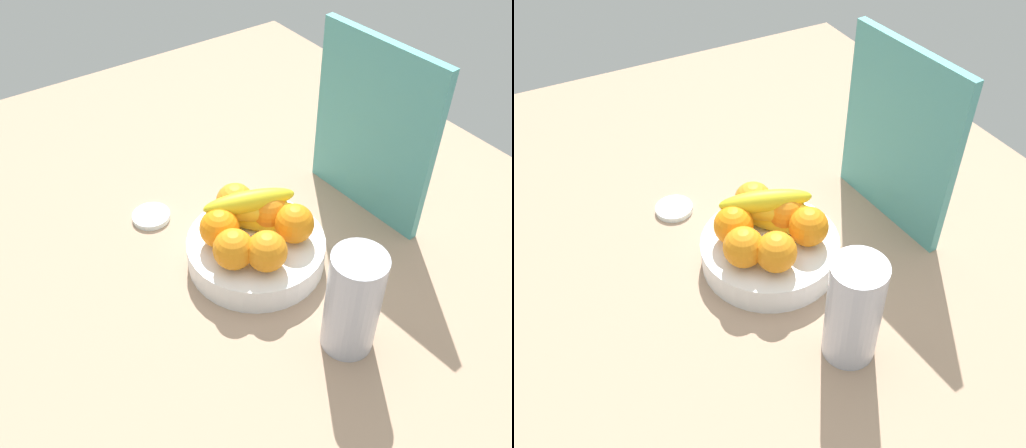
{
  "view_description": "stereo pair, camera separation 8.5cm",
  "coord_description": "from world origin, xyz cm",
  "views": [
    {
      "loc": [
        57.89,
        -39.73,
        77.21
      ],
      "look_at": [
        -2.7,
        2.18,
        9.33
      ],
      "focal_mm": 39.5,
      "sensor_mm": 36.0,
      "label": 1
    },
    {
      "loc": [
        62.3,
        -32.49,
        77.21
      ],
      "look_at": [
        -2.7,
        2.18,
        9.33
      ],
      "focal_mm": 39.5,
      "sensor_mm": 36.0,
      "label": 2
    }
  ],
  "objects": [
    {
      "name": "orange_back_left",
      "position": [
        -10.28,
        2.64,
        8.96
      ],
      "size": [
        7.25,
        7.25,
        7.25
      ],
      "primitive_type": "sphere",
      "color": "orange",
      "rests_on": "fruit_bowl"
    },
    {
      "name": "orange_top_stack",
      "position": [
        -0.2,
        -4.38,
        8.96
      ],
      "size": [
        7.25,
        7.25,
        7.25
      ],
      "primitive_type": "sphere",
      "color": "orange",
      "rests_on": "fruit_bowl"
    },
    {
      "name": "fruit_bowl",
      "position": [
        -2.7,
        2.18,
        2.67
      ],
      "size": [
        25.58,
        25.58,
        5.33
      ],
      "primitive_type": "cylinder",
      "color": "white",
      "rests_on": "ground_plane"
    },
    {
      "name": "ground_plane",
      "position": [
        0.0,
        0.0,
        -1.5
      ],
      "size": [
        180.0,
        140.0,
        3.0
      ],
      "primitive_type": "cube",
      "color": "tan"
    },
    {
      "name": "orange_center",
      "position": [
        -4.73,
        6.6,
        8.96
      ],
      "size": [
        7.25,
        7.25,
        7.25
      ],
      "primitive_type": "sphere",
      "color": "orange",
      "rests_on": "fruit_bowl"
    },
    {
      "name": "cutting_board",
      "position": [
        -4.03,
        30.0,
        18.0
      ],
      "size": [
        28.06,
        3.8,
        36.0
      ],
      "primitive_type": "cube",
      "rotation": [
        0.0,
        0.0,
        0.07
      ],
      "color": "teal",
      "rests_on": "ground_plane"
    },
    {
      "name": "banana_bunch",
      "position": [
        -5.71,
        3.78,
        9.53
      ],
      "size": [
        15.65,
        18.08,
        8.4
      ],
      "color": "yellow",
      "rests_on": "fruit_bowl"
    },
    {
      "name": "thermos_tumbler",
      "position": [
        20.79,
        4.04,
        9.74
      ],
      "size": [
        8.63,
        8.63,
        19.48
      ],
      "primitive_type": "cylinder",
      "color": "#B2B6C6",
      "rests_on": "ground_plane"
    },
    {
      "name": "orange_front_left",
      "position": [
        3.63,
        0.11,
        8.96
      ],
      "size": [
        7.25,
        7.25,
        7.25
      ],
      "primitive_type": "sphere",
      "color": "orange",
      "rests_on": "fruit_bowl"
    },
    {
      "name": "orange_front_right",
      "position": [
        0.76,
        8.14,
        8.96
      ],
      "size": [
        7.25,
        7.25,
        7.25
      ],
      "primitive_type": "sphere",
      "color": "orange",
      "rests_on": "fruit_bowl"
    },
    {
      "name": "jar_lid",
      "position": [
        -24.62,
        -8.69,
        0.56
      ],
      "size": [
        7.65,
        7.65,
        1.12
      ],
      "primitive_type": "cylinder",
      "color": "white",
      "rests_on": "ground_plane"
    },
    {
      "name": "orange_back_right",
      "position": [
        -5.83,
        -3.55,
        8.96
      ],
      "size": [
        7.25,
        7.25,
        7.25
      ],
      "primitive_type": "sphere",
      "color": "orange",
      "rests_on": "fruit_bowl"
    }
  ]
}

